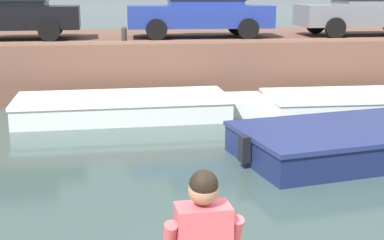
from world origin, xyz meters
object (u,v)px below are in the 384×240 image
at_px(boat_moored_central_white, 133,107).
at_px(boat_moored_east_white, 368,102).
at_px(mooring_bollard_mid, 124,35).
at_px(car_centre_blue, 201,8).
at_px(car_left_inner_black, 4,9).
at_px(car_right_inner_grey, 369,8).

distance_m(boat_moored_central_white, boat_moored_east_white, 5.88).
bearing_deg(mooring_bollard_mid, car_centre_blue, 36.85).
relative_size(car_left_inner_black, car_centre_blue, 1.03).
height_order(boat_moored_east_white, car_left_inner_black, car_left_inner_black).
distance_m(car_centre_blue, mooring_bollard_mid, 2.95).
distance_m(car_centre_blue, car_right_inner_grey, 5.23).
distance_m(boat_moored_central_white, car_right_inner_grey, 8.44).
bearing_deg(car_centre_blue, boat_moored_central_white, -121.81).
relative_size(boat_moored_east_white, car_right_inner_grey, 1.61).
xyz_separation_m(boat_moored_east_white, car_centre_blue, (-3.72, 3.53, 2.21)).
xyz_separation_m(boat_moored_central_white, mooring_bollard_mid, (-0.16, 1.74, 1.57)).
bearing_deg(car_right_inner_grey, car_centre_blue, -180.00).
distance_m(boat_moored_east_white, mooring_bollard_mid, 6.50).
xyz_separation_m(boat_moored_east_white, car_left_inner_black, (-9.38, 3.53, 2.21)).
distance_m(car_left_inner_black, car_right_inner_grey, 10.89).
distance_m(boat_moored_east_white, car_right_inner_grey, 4.43).
bearing_deg(mooring_bollard_mid, boat_moored_central_white, -84.87).
bearing_deg(boat_moored_east_white, boat_moored_central_white, 179.41).
distance_m(boat_moored_central_white, mooring_bollard_mid, 2.35).
bearing_deg(boat_moored_central_white, car_right_inner_grey, 25.16).
height_order(car_right_inner_grey, mooring_bollard_mid, car_right_inner_grey).
bearing_deg(mooring_bollard_mid, car_right_inner_grey, 12.92).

